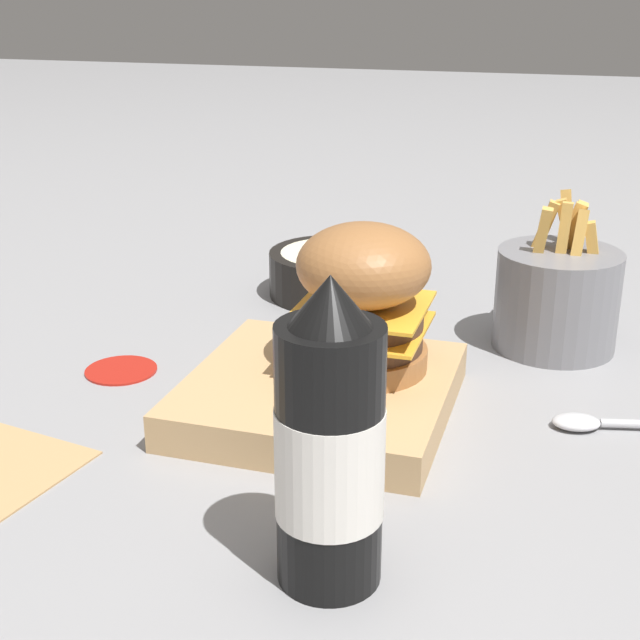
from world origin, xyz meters
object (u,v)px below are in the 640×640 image
(serving_board, at_px, (320,394))
(burger, at_px, (363,297))
(side_bowl, at_px, (333,272))
(fries_basket, at_px, (557,297))
(ketchup_bottle, at_px, (330,449))
(spoon, at_px, (618,423))

(serving_board, relative_size, burger, 1.73)
(burger, distance_m, side_bowl, 0.28)
(fries_basket, bearing_deg, ketchup_bottle, -14.65)
(ketchup_bottle, bearing_deg, side_bowl, -163.98)
(serving_board, height_order, fries_basket, fries_basket)
(burger, xyz_separation_m, spoon, (-0.01, 0.21, -0.09))
(serving_board, distance_m, ketchup_bottle, 0.23)
(side_bowl, bearing_deg, serving_board, 14.18)
(ketchup_bottle, height_order, side_bowl, ketchup_bottle)
(ketchup_bottle, distance_m, fries_basket, 0.42)
(ketchup_bottle, bearing_deg, spoon, 145.78)
(serving_board, xyz_separation_m, side_bowl, (-0.29, -0.07, 0.01))
(burger, distance_m, fries_basket, 0.23)
(burger, height_order, spoon, burger)
(serving_board, relative_size, ketchup_bottle, 1.12)
(serving_board, height_order, side_bowl, side_bowl)
(fries_basket, bearing_deg, side_bowl, -108.62)
(burger, xyz_separation_m, side_bowl, (-0.26, -0.10, -0.07))
(ketchup_bottle, bearing_deg, fries_basket, 165.35)
(fries_basket, height_order, spoon, fries_basket)
(serving_board, distance_m, spoon, 0.24)
(side_bowl, xyz_separation_m, spoon, (0.25, 0.31, -0.02))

